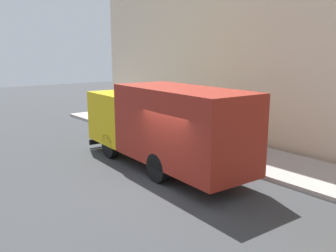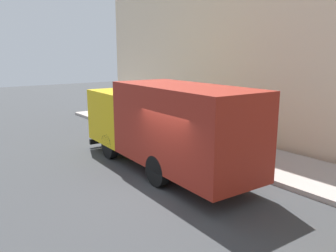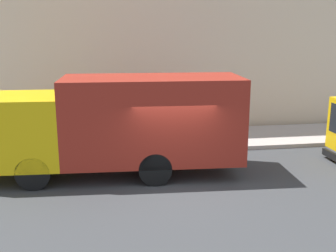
# 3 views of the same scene
# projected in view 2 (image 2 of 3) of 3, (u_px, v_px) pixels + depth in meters

# --- Properties ---
(ground) EXTENTS (80.00, 80.00, 0.00)m
(ground) POSITION_uv_depth(u_px,v_px,m) (170.00, 191.00, 10.66)
(ground) COLOR #393A3D
(sidewalk) EXTENTS (3.29, 30.00, 0.17)m
(sidewalk) POSITION_uv_depth(u_px,v_px,m) (262.00, 161.00, 13.40)
(sidewalk) COLOR #AFA39D
(sidewalk) RESTS_ON ground
(building_facade) EXTENTS (0.50, 30.00, 12.40)m
(building_facade) POSITION_uv_depth(u_px,v_px,m) (305.00, 3.00, 13.39)
(building_facade) COLOR beige
(building_facade) RESTS_ON ground
(large_utility_truck) EXTENTS (2.81, 8.60, 3.23)m
(large_utility_truck) POSITION_uv_depth(u_px,v_px,m) (164.00, 123.00, 12.24)
(large_utility_truck) COLOR #E3B80D
(large_utility_truck) RESTS_ON ground
(pedestrian_walking) EXTENTS (0.49, 0.49, 1.68)m
(pedestrian_walking) POSITION_uv_depth(u_px,v_px,m) (237.00, 132.00, 13.98)
(pedestrian_walking) COLOR #5C514C
(pedestrian_walking) RESTS_ON sidewalk
(pedestrian_standing) EXTENTS (0.40, 0.40, 1.65)m
(pedestrian_standing) POSITION_uv_depth(u_px,v_px,m) (233.00, 123.00, 15.87)
(pedestrian_standing) COLOR #4A3855
(pedestrian_standing) RESTS_ON sidewalk
(traffic_cone_orange) EXTENTS (0.39, 0.39, 0.56)m
(traffic_cone_orange) POSITION_uv_depth(u_px,v_px,m) (154.00, 127.00, 17.81)
(traffic_cone_orange) COLOR orange
(traffic_cone_orange) RESTS_ON sidewalk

